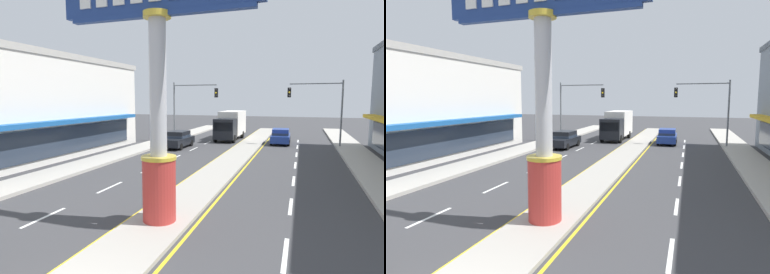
{
  "view_description": "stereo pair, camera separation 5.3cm",
  "coord_description": "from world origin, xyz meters",
  "views": [
    {
      "loc": [
        4.71,
        -4.34,
        4.47
      ],
      "look_at": [
        -0.41,
        10.45,
        2.6
      ],
      "focal_mm": 29.75,
      "sensor_mm": 36.0,
      "label": 1
    },
    {
      "loc": [
        4.76,
        -4.32,
        4.47
      ],
      "look_at": [
        -0.41,
        10.45,
        2.6
      ],
      "focal_mm": 29.75,
      "sensor_mm": 36.0,
      "label": 2
    }
  ],
  "objects": [
    {
      "name": "traffic_light_left_side",
      "position": [
        -6.34,
        26.85,
        4.25
      ],
      "size": [
        4.86,
        0.46,
        6.2
      ],
      "color": "slate",
      "rests_on": "ground"
    },
    {
      "name": "district_sign",
      "position": [
        0.0,
        5.68,
        4.66
      ],
      "size": [
        7.2,
        1.25,
        8.71
      ],
      "color": "#B7332D",
      "rests_on": "median_strip"
    },
    {
      "name": "traffic_light_right_side",
      "position": [
        6.34,
        27.41,
        4.25
      ],
      "size": [
        4.86,
        0.46,
        6.2
      ],
      "color": "slate",
      "rests_on": "ground"
    },
    {
      "name": "storefront_left",
      "position": [
        -15.59,
        14.31,
        3.91
      ],
      "size": [
        9.12,
        21.16,
        7.82
      ],
      "color": "silver",
      "rests_on": "ground"
    },
    {
      "name": "sidewalk_right",
      "position": [
        8.95,
        16.0,
        0.09
      ],
      "size": [
        2.48,
        60.0,
        0.18
      ],
      "primitive_type": "cube",
      "color": "#ADA89E",
      "rests_on": "ground"
    },
    {
      "name": "lane_markings",
      "position": [
        0.0,
        16.65,
        0.0
      ],
      "size": [
        8.95,
        52.0,
        0.01
      ],
      "color": "silver",
      "rests_on": "ground"
    },
    {
      "name": "sidewalk_left",
      "position": [
        -8.95,
        16.0,
        0.09
      ],
      "size": [
        2.48,
        60.0,
        0.18
      ],
      "primitive_type": "cube",
      "color": "#ADA89E",
      "rests_on": "ground"
    },
    {
      "name": "sedan_mid_left_lane",
      "position": [
        2.76,
        28.39,
        0.79
      ],
      "size": [
        1.9,
        4.33,
        1.53
      ],
      "color": "navy",
      "rests_on": "ground"
    },
    {
      "name": "box_truck_near_right_lane",
      "position": [
        -2.74,
        30.3,
        1.69
      ],
      "size": [
        2.29,
        6.92,
        3.12
      ],
      "color": "black",
      "rests_on": "ground"
    },
    {
      "name": "median_strip",
      "position": [
        0.0,
        18.0,
        0.07
      ],
      "size": [
        2.21,
        52.0,
        0.14
      ],
      "primitive_type": "cube",
      "color": "#A39E93",
      "rests_on": "ground"
    },
    {
      "name": "sedan_far_right_lane",
      "position": [
        -6.05,
        22.82,
        0.79
      ],
      "size": [
        1.89,
        4.33,
        1.53
      ],
      "color": "black",
      "rests_on": "ground"
    }
  ]
}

